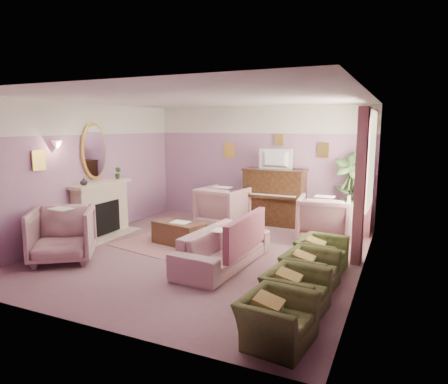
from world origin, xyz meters
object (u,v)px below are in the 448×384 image
at_px(coffee_table, 178,233).
at_px(olive_chair_a, 277,312).
at_px(floral_armchair_left, 223,204).
at_px(television, 275,158).
at_px(floral_armchair_front, 62,232).
at_px(floral_armchair_right, 324,216).
at_px(piano, 274,197).
at_px(olive_chair_d, 321,249).
at_px(olive_chair_b, 296,285).
at_px(side_table, 356,218).
at_px(sofa, 223,241).
at_px(olive_chair_c, 310,265).

height_order(coffee_table, olive_chair_a, olive_chair_a).
bearing_deg(floral_armchair_left, olive_chair_a, -58.92).
height_order(television, coffee_table, television).
height_order(floral_armchair_left, olive_chair_a, floral_armchair_left).
xyz_separation_m(floral_armchair_front, olive_chair_a, (4.17, -1.04, -0.17)).
bearing_deg(floral_armchair_right, piano, 143.78).
distance_m(piano, olive_chair_d, 3.13).
bearing_deg(floral_armchair_right, olive_chair_b, -85.20).
distance_m(floral_armchair_right, side_table, 1.05).
distance_m(floral_armchair_left, olive_chair_b, 4.47).
xyz_separation_m(piano, television, (0.00, -0.05, 0.95)).
bearing_deg(olive_chair_d, television, 121.98).
distance_m(sofa, olive_chair_a, 2.51).
bearing_deg(olive_chair_b, piano, 110.75).
relative_size(floral_armchair_left, olive_chair_d, 1.28).
bearing_deg(olive_chair_a, side_table, 87.02).
bearing_deg(olive_chair_b, television, 110.97).
relative_size(coffee_table, olive_chair_c, 1.23).
distance_m(coffee_table, sofa, 1.53).
bearing_deg(sofa, floral_armchair_front, -160.42).
height_order(sofa, olive_chair_a, sofa).
bearing_deg(side_table, olive_chair_b, -93.56).
xyz_separation_m(floral_armchair_right, side_table, (0.54, 0.89, -0.17)).
relative_size(television, floral_armchair_left, 0.77).
relative_size(floral_armchair_right, floral_armchair_front, 1.00).
height_order(floral_armchair_right, olive_chair_a, floral_armchair_right).
height_order(floral_armchair_right, olive_chair_c, floral_armchair_right).
height_order(piano, television, television).
bearing_deg(floral_armchair_right, olive_chair_c, -83.63).
relative_size(floral_armchair_left, floral_armchair_right, 1.00).
bearing_deg(sofa, olive_chair_c, -12.48).
xyz_separation_m(television, olive_chair_a, (1.63, -5.07, -1.25)).
bearing_deg(floral_armchair_front, side_table, 41.87).
distance_m(floral_armchair_right, floral_armchair_front, 4.97).
bearing_deg(olive_chair_a, television, 107.81).
height_order(olive_chair_d, side_table, olive_chair_d).
bearing_deg(television, olive_chair_a, -72.19).
relative_size(television, olive_chair_b, 0.99).
xyz_separation_m(olive_chair_b, olive_chair_c, (0.00, 0.82, 0.00)).
bearing_deg(floral_armchair_right, side_table, 58.67).
bearing_deg(floral_armchair_left, floral_armchair_front, -114.24).
bearing_deg(piano, floral_armchair_front, -121.95).
xyz_separation_m(sofa, olive_chair_b, (1.54, -1.16, -0.07)).
bearing_deg(olive_chair_a, coffee_table, 136.40).
distance_m(piano, olive_chair_c, 3.85).
bearing_deg(olive_chair_d, sofa, -162.62).
bearing_deg(television, olive_chair_d, -58.02).
bearing_deg(sofa, piano, 91.71).
height_order(piano, olive_chair_d, piano).
height_order(piano, floral_armchair_front, piano).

